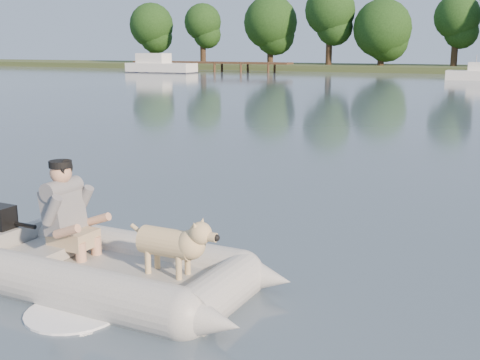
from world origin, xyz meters
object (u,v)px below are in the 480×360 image
at_px(dinghy, 113,233).
at_px(man, 65,207).
at_px(motorboat, 478,68).
at_px(cabin_cruiser, 161,63).
at_px(dog, 167,247).
at_px(dock, 210,67).

distance_m(dinghy, man, 0.76).
xyz_separation_m(dinghy, motorboat, (1.28, 46.26, 0.31)).
relative_size(dinghy, cabin_cruiser, 0.63).
relative_size(dog, motorboat, 0.20).
relative_size(dock, dog, 18.39).
xyz_separation_m(dog, cabin_cruiser, (-29.35, 47.72, 0.43)).
relative_size(dog, cabin_cruiser, 0.13).
xyz_separation_m(dock, dog, (26.24, -52.39, 0.02)).
height_order(man, dog, man).
relative_size(dinghy, motorboat, 0.96).
relative_size(dinghy, man, 4.13).
height_order(man, cabin_cruiser, cabin_cruiser).
xyz_separation_m(cabin_cruiser, motorboat, (29.95, -1.48, -0.03)).
xyz_separation_m(dinghy, dog, (0.68, 0.02, -0.08)).
distance_m(dock, man, 57.92).
bearing_deg(dinghy, cabin_cruiser, 123.73).
xyz_separation_m(man, cabin_cruiser, (-27.94, 47.66, 0.15)).
height_order(dinghy, man, man).
height_order(dock, dog, dock).
xyz_separation_m(man, motorboat, (2.01, 46.17, 0.12)).
distance_m(dinghy, cabin_cruiser, 55.69).
bearing_deg(motorboat, dog, -90.58).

